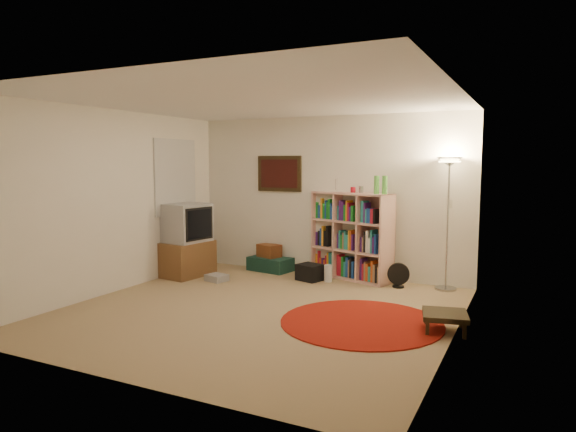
# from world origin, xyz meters

# --- Properties ---
(room) EXTENTS (4.54, 4.54, 2.54)m
(room) POSITION_xyz_m (-0.05, 0.05, 1.26)
(room) COLOR #A0845D
(room) RESTS_ON ground
(bookshelf) EXTENTS (1.38, 0.79, 1.59)m
(bookshelf) POSITION_xyz_m (0.41, 2.16, 0.64)
(bookshelf) COLOR #FFBCAA
(bookshelf) RESTS_ON ground
(floor_lamp) EXTENTS (0.36, 0.36, 1.86)m
(floor_lamp) POSITION_xyz_m (1.86, 2.06, 1.54)
(floor_lamp) COLOR #A4A5A8
(floor_lamp) RESTS_ON ground
(floor_fan) EXTENTS (0.32, 0.20, 0.36)m
(floor_fan) POSITION_xyz_m (1.23, 1.88, 0.18)
(floor_fan) COLOR black
(floor_fan) RESTS_ON ground
(tv_stand) EXTENTS (0.65, 0.85, 1.14)m
(tv_stand) POSITION_xyz_m (-1.96, 1.20, 0.55)
(tv_stand) COLOR brown
(tv_stand) RESTS_ON ground
(dvd_box) EXTENTS (0.35, 0.32, 0.10)m
(dvd_box) POSITION_xyz_m (-1.34, 1.09, 0.05)
(dvd_box) COLOR #A0A0A4
(dvd_box) RESTS_ON ground
(suitcase) EXTENTS (0.76, 0.56, 0.22)m
(suitcase) POSITION_xyz_m (-0.95, 2.12, 0.11)
(suitcase) COLOR #12322A
(suitcase) RESTS_ON ground
(wicker_basket) EXTENTS (0.43, 0.37, 0.21)m
(wicker_basket) POSITION_xyz_m (-0.99, 2.13, 0.33)
(wicker_basket) COLOR brown
(wicker_basket) RESTS_ON suitcase
(duffel_bag) EXTENTS (0.43, 0.39, 0.25)m
(duffel_bag) POSITION_xyz_m (-0.09, 1.75, 0.12)
(duffel_bag) COLOR black
(duffel_bag) RESTS_ON ground
(paper_towel) EXTENTS (0.13, 0.13, 0.25)m
(paper_towel) POSITION_xyz_m (0.19, 1.78, 0.13)
(paper_towel) COLOR white
(paper_towel) RESTS_ON ground
(red_rug) EXTENTS (1.81, 1.81, 0.02)m
(red_rug) POSITION_xyz_m (1.26, 0.10, 0.01)
(red_rug) COLOR maroon
(red_rug) RESTS_ON ground
(side_table) EXTENTS (0.54, 0.54, 0.21)m
(side_table) POSITION_xyz_m (2.14, 0.19, 0.17)
(side_table) COLOR black
(side_table) RESTS_ON ground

